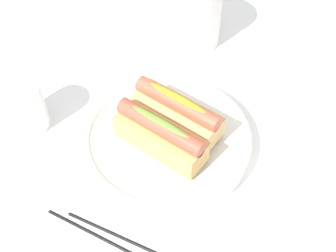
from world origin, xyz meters
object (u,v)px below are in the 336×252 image
hotdog_front (158,134)px  hotdog_back (177,112)px  paper_towel_roll (192,13)px  chopstick_far (111,242)px  napkin_box (321,128)px  water_glass (25,108)px  serving_bowl (168,140)px  chopstick_near (134,243)px

hotdog_front → hotdog_back: bearing=79.7°
hotdog_front → paper_towel_roll: bearing=100.3°
hotdog_front → chopstick_far: (-0.01, -0.16, -0.06)m
napkin_box → hotdog_back: bearing=-164.5°
chopstick_far → hotdog_back: bearing=92.0°
chopstick_far → water_glass: bearing=153.1°
serving_bowl → chopstick_far: bearing=-93.0°
water_glass → napkin_box: size_ratio=0.60×
hotdog_back → napkin_box: bearing=10.2°
napkin_box → chopstick_far: 0.35m
hotdog_back → napkin_box: (0.22, 0.04, 0.01)m
chopstick_far → serving_bowl: bearing=93.0°
napkin_box → water_glass: bearing=-161.3°
paper_towel_roll → napkin_box: napkin_box is taller
napkin_box → chopstick_near: napkin_box is taller
water_glass → chopstick_near: bearing=-27.6°
hotdog_front → paper_towel_roll: 0.30m
serving_bowl → chopstick_near: 0.18m
hotdog_back → paper_towel_roll: 0.25m
serving_bowl → hotdog_front: size_ratio=1.74×
serving_bowl → hotdog_back: hotdog_back is taller
serving_bowl → chopstick_far: size_ratio=1.25×
chopstick_near → napkin_box: bearing=53.9°
paper_towel_roll → chopstick_far: (0.05, -0.46, -0.06)m
serving_bowl → water_glass: water_glass is taller
paper_towel_roll → chopstick_far: size_ratio=0.61×
hotdog_front → chopstick_far: hotdog_front is taller
hotdog_back → water_glass: bearing=-164.0°
paper_towel_roll → napkin_box: bearing=-36.1°
hotdog_front → chopstick_far: size_ratio=0.72×
serving_bowl → chopstick_far: serving_bowl is taller
hotdog_front → chopstick_near: (0.02, -0.15, -0.06)m
water_glass → paper_towel_roll: paper_towel_roll is taller
water_glass → chopstick_far: bearing=-32.8°
paper_towel_roll → chopstick_far: bearing=-83.9°
water_glass → napkin_box: 0.48m
hotdog_front → chopstick_near: size_ratio=0.72×
water_glass → chopstick_far: water_glass is taller
water_glass → hotdog_back: bearing=16.0°
hotdog_back → chopstick_far: hotdog_back is taller
hotdog_front → water_glass: size_ratio=1.75×
hotdog_back → chopstick_near: 0.21m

